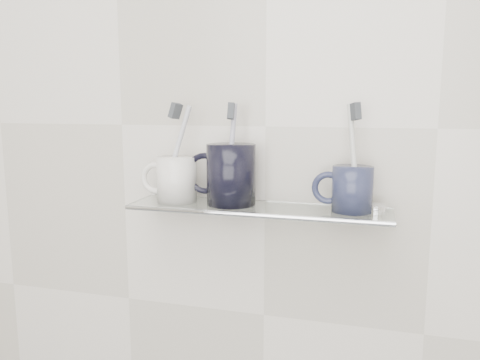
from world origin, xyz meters
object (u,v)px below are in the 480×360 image
(shelf_glass, at_px, (258,208))
(mug_center, at_px, (231,175))
(mug_left, at_px, (177,179))
(mug_right, at_px, (352,189))

(shelf_glass, bearing_deg, mug_center, 174.78)
(mug_left, relative_size, mug_center, 0.76)
(mug_left, bearing_deg, shelf_glass, 18.33)
(shelf_glass, bearing_deg, mug_right, 1.64)
(shelf_glass, distance_m, mug_right, 0.18)
(shelf_glass, height_order, mug_center, mug_center)
(mug_center, xyz_separation_m, mug_right, (0.23, 0.00, -0.02))
(mug_left, relative_size, mug_right, 1.08)
(shelf_glass, xyz_separation_m, mug_right, (0.18, 0.00, 0.05))
(mug_center, relative_size, mug_right, 1.42)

